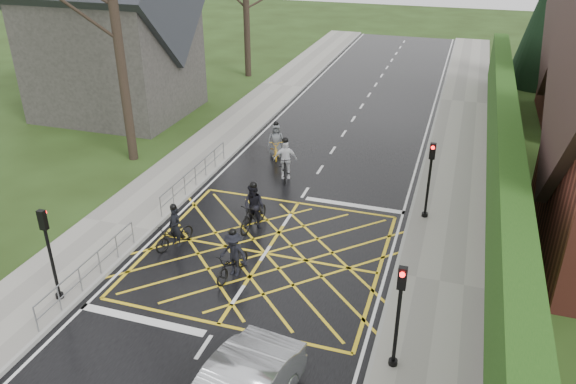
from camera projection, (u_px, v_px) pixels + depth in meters
The scene contains 18 objects.
ground at pixel (265, 253), 19.80m from camera, with size 120.00×120.00×0.00m, color black.
road at pixel (265, 253), 19.80m from camera, with size 9.00×80.00×0.01m, color black.
sidewalk_right at pixel (440, 283), 18.12m from camera, with size 3.00×80.00×0.15m, color gray.
sidewalk_left at pixel (118, 225), 21.41m from camera, with size 3.00×80.00×0.15m, color gray.
stone_wall at pixel (496, 201), 22.62m from camera, with size 0.50×38.00×0.70m, color slate.
hedge at pixel (504, 161), 21.83m from camera, with size 0.90×38.00×2.80m, color #173B10.
conifer at pixel (553, 10), 36.71m from camera, with size 4.60×4.60×10.00m.
church at pixel (110, 28), 31.50m from camera, with size 8.80×7.80×11.00m.
railing_south at pixel (89, 266), 17.75m from camera, with size 0.05×5.04×1.03m.
railing_north at pixel (195, 171), 24.12m from camera, with size 0.05×6.04×1.03m.
traffic_light_ne at pixel (429, 181), 21.22m from camera, with size 0.24×0.31×3.21m.
traffic_light_se at pixel (398, 319), 14.08m from camera, with size 0.24×0.31×3.21m.
traffic_light_sw at pixel (51, 256), 16.63m from camera, with size 0.24×0.31×3.21m.
cyclist_rear at pixel (175, 233), 20.01m from camera, with size 1.16×1.82×1.67m.
cyclist_back at pixel (254, 211), 21.10m from camera, with size 0.95×1.98×1.92m.
cyclist_mid at pixel (233, 259), 18.34m from camera, with size 1.13×1.88×1.75m.
cyclist_front at pixel (285, 164), 25.06m from camera, with size 1.17×2.01×1.94m.
cyclist_lead at pixel (276, 145), 27.32m from camera, with size 1.32×1.96×1.81m.
Camera 1 is at (5.90, -15.66, 10.84)m, focal length 35.00 mm.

